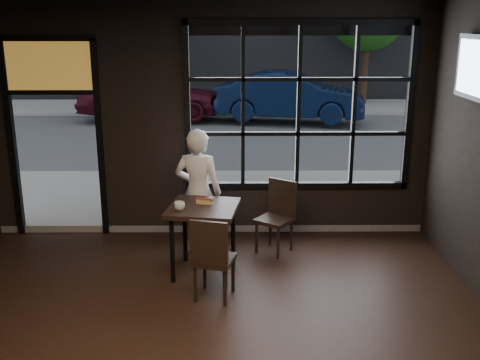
{
  "coord_description": "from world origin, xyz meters",
  "views": [
    {
      "loc": [
        0.35,
        -4.02,
        2.94
      ],
      "look_at": [
        0.4,
        2.2,
        1.15
      ],
      "focal_mm": 42.0,
      "sensor_mm": 36.0,
      "label": 1
    }
  ],
  "objects_px": {
    "chair_near": "(214,257)",
    "navy_car": "(290,96)",
    "cafe_table": "(204,239)",
    "man": "(198,192)"
  },
  "relations": [
    {
      "from": "cafe_table",
      "to": "chair_near",
      "type": "distance_m",
      "value": 0.64
    },
    {
      "from": "chair_near",
      "to": "navy_car",
      "type": "xyz_separation_m",
      "value": [
        1.82,
        10.58,
        0.32
      ]
    },
    {
      "from": "navy_car",
      "to": "man",
      "type": "bearing_deg",
      "value": 178.9
    },
    {
      "from": "chair_near",
      "to": "navy_car",
      "type": "height_order",
      "value": "navy_car"
    },
    {
      "from": "cafe_table",
      "to": "chair_near",
      "type": "relative_size",
      "value": 0.9
    },
    {
      "from": "man",
      "to": "chair_near",
      "type": "bearing_deg",
      "value": 113.03
    },
    {
      "from": "man",
      "to": "navy_car",
      "type": "bearing_deg",
      "value": -90.57
    },
    {
      "from": "cafe_table",
      "to": "navy_car",
      "type": "height_order",
      "value": "navy_car"
    },
    {
      "from": "cafe_table",
      "to": "man",
      "type": "bearing_deg",
      "value": 107.73
    },
    {
      "from": "navy_car",
      "to": "cafe_table",
      "type": "bearing_deg",
      "value": -179.85
    }
  ]
}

